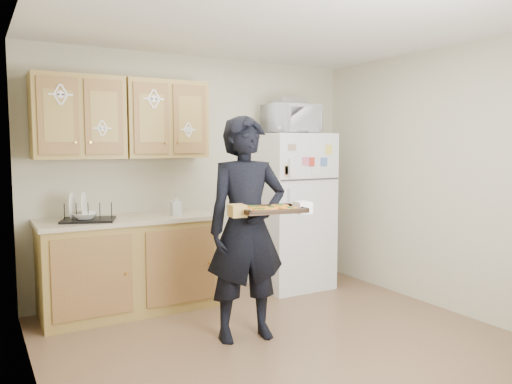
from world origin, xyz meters
TOP-DOWN VIEW (x-y plane):
  - floor at (0.00, 0.00)m, footprint 3.60×3.60m
  - ceiling at (0.00, 0.00)m, footprint 3.60×3.60m
  - wall_back at (0.00, 1.80)m, footprint 3.60×0.04m
  - wall_left at (-1.80, 0.00)m, footprint 0.04×3.60m
  - wall_right at (1.80, 0.00)m, footprint 0.04×3.60m
  - refrigerator at (0.95, 1.43)m, footprint 0.75×0.70m
  - base_cabinet at (-0.85, 1.48)m, footprint 1.60×0.60m
  - countertop at (-0.85, 1.48)m, footprint 1.64×0.64m
  - upper_cab_left at (-1.25, 1.61)m, footprint 0.80×0.33m
  - upper_cab_right at (-0.43, 1.61)m, footprint 0.80×0.33m
  - cereal_box at (1.47, 1.67)m, footprint 0.20×0.07m
  - person at (-0.21, 0.35)m, footprint 0.72×0.53m
  - baking_tray at (-0.16, 0.05)m, footprint 0.52×0.42m
  - pizza_front_left at (-0.28, -0.01)m, footprint 0.16×0.16m
  - pizza_front_right at (-0.06, -0.04)m, footprint 0.16×0.16m
  - pizza_back_left at (-0.26, 0.15)m, footprint 0.16×0.16m
  - pizza_back_right at (-0.04, 0.11)m, footprint 0.16×0.16m
  - pizza_center at (-0.16, 0.05)m, footprint 0.16×0.16m
  - microwave at (0.91, 1.38)m, footprint 0.59×0.42m
  - foil_pan at (0.91, 1.41)m, footprint 0.33×0.24m
  - dish_rack at (-1.22, 1.43)m, footprint 0.53×0.47m
  - bowl at (-1.25, 1.43)m, footprint 0.27×0.27m
  - soap_bottle at (-0.41, 1.41)m, footprint 0.09×0.10m

SIDE VIEW (x-z plane):
  - floor at x=0.00m, z-range 0.00..0.00m
  - cereal_box at x=1.47m, z-range 0.00..0.32m
  - base_cabinet at x=-0.85m, z-range 0.00..0.86m
  - refrigerator at x=0.95m, z-range 0.00..1.70m
  - countertop at x=-0.85m, z-range 0.86..0.90m
  - person at x=-0.21m, z-range 0.00..1.81m
  - bowl at x=-1.25m, z-range 0.92..0.98m
  - dish_rack at x=-1.22m, z-range 0.90..1.08m
  - soap_bottle at x=-0.41m, z-range 0.90..1.10m
  - baking_tray at x=-0.16m, z-range 1.06..1.11m
  - pizza_front_left at x=-0.28m, z-range 1.09..1.11m
  - pizza_front_right at x=-0.06m, z-range 1.09..1.11m
  - pizza_back_left at x=-0.26m, z-range 1.09..1.11m
  - pizza_back_right at x=-0.04m, z-range 1.09..1.11m
  - pizza_center at x=-0.16m, z-range 1.09..1.11m
  - wall_back at x=0.00m, z-range 0.00..2.50m
  - wall_left at x=-1.80m, z-range 0.00..2.50m
  - wall_right at x=1.80m, z-range 0.00..2.50m
  - upper_cab_left at x=-1.25m, z-range 1.45..2.20m
  - upper_cab_right at x=-0.43m, z-range 1.45..2.20m
  - microwave at x=0.91m, z-range 1.70..2.01m
  - foil_pan at x=0.91m, z-range 2.01..2.08m
  - ceiling at x=0.00m, z-range 2.50..2.50m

